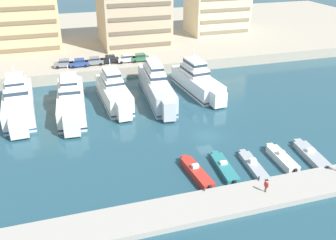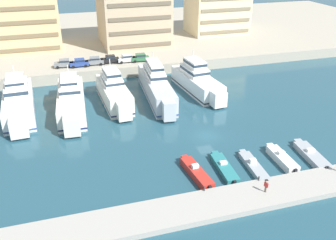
# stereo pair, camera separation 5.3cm
# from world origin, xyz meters

# --- Properties ---
(ground_plane) EXTENTS (400.00, 400.00, 0.00)m
(ground_plane) POSITION_xyz_m (0.00, 0.00, 0.00)
(ground_plane) COLOR #234C5B
(quay_promenade) EXTENTS (180.00, 70.00, 2.38)m
(quay_promenade) POSITION_xyz_m (0.00, 65.28, 1.19)
(quay_promenade) COLOR #ADA38E
(quay_promenade) RESTS_ON ground
(pier_dock) EXTENTS (120.00, 5.11, 0.72)m
(pier_dock) POSITION_xyz_m (0.00, -16.21, 0.36)
(pier_dock) COLOR #A8A399
(pier_dock) RESTS_ON ground
(yacht_white_far_left) EXTENTS (5.93, 20.91, 8.04)m
(yacht_white_far_left) POSITION_xyz_m (-28.49, 17.83, 2.29)
(yacht_white_far_left) COLOR white
(yacht_white_far_left) RESTS_ON ground
(yacht_ivory_left) EXTENTS (5.63, 20.21, 7.96)m
(yacht_ivory_left) POSITION_xyz_m (-19.56, 15.55, 2.29)
(yacht_ivory_left) COLOR silver
(yacht_ivory_left) RESTS_ON ground
(yacht_ivory_mid_left) EXTENTS (4.95, 17.26, 8.06)m
(yacht_ivory_mid_left) POSITION_xyz_m (-11.67, 17.00, 2.31)
(yacht_ivory_mid_left) COLOR silver
(yacht_ivory_mid_left) RESTS_ON ground
(yacht_silver_center_left) EXTENTS (5.31, 22.82, 8.48)m
(yacht_silver_center_left) POSITION_xyz_m (-3.39, 17.51, 2.49)
(yacht_silver_center_left) COLOR silver
(yacht_silver_center_left) RESTS_ON ground
(yacht_white_center) EXTENTS (6.12, 18.88, 8.05)m
(yacht_white_center) POSITION_xyz_m (5.37, 18.30, 2.25)
(yacht_white_center) COLOR white
(yacht_white_center) RESTS_ON ground
(motorboat_red_far_left) EXTENTS (2.27, 7.97, 1.54)m
(motorboat_red_far_left) POSITION_xyz_m (-5.44, -9.70, 0.53)
(motorboat_red_far_left) COLOR red
(motorboat_red_far_left) RESTS_ON ground
(motorboat_teal_left) EXTENTS (2.19, 7.81, 1.15)m
(motorboat_teal_left) POSITION_xyz_m (-1.38, -9.54, 0.41)
(motorboat_teal_left) COLOR teal
(motorboat_teal_left) RESTS_ON ground
(motorboat_grey_mid_left) EXTENTS (2.15, 8.10, 1.29)m
(motorboat_grey_mid_left) POSITION_xyz_m (2.59, -10.37, 0.39)
(motorboat_grey_mid_left) COLOR #9EA3A8
(motorboat_grey_mid_left) RESTS_ON ground
(motorboat_white_center_left) EXTENTS (1.91, 7.27, 1.53)m
(motorboat_white_center_left) POSITION_xyz_m (7.17, -9.97, 0.55)
(motorboat_white_center_left) COLOR white
(motorboat_white_center_left) RESTS_ON ground
(motorboat_grey_center) EXTENTS (2.83, 8.23, 1.25)m
(motorboat_grey_center) POSITION_xyz_m (11.79, -10.19, 0.43)
(motorboat_grey_center) COLOR #9EA3A8
(motorboat_grey_center) RESTS_ON ground
(car_grey_far_left) EXTENTS (4.20, 2.12, 1.80)m
(car_grey_far_left) POSITION_xyz_m (-19.70, 34.50, 3.36)
(car_grey_far_left) COLOR slate
(car_grey_far_left) RESTS_ON quay_promenade
(car_blue_left) EXTENTS (4.12, 1.95, 1.80)m
(car_blue_left) POSITION_xyz_m (-16.46, 33.87, 3.36)
(car_blue_left) COLOR #28428E
(car_blue_left) RESTS_ON quay_promenade
(car_grey_mid_left) EXTENTS (4.17, 2.06, 1.80)m
(car_grey_mid_left) POSITION_xyz_m (-13.09, 34.23, 3.36)
(car_grey_mid_left) COLOR slate
(car_grey_mid_left) RESTS_ON quay_promenade
(car_black_center_left) EXTENTS (4.15, 2.02, 1.80)m
(car_black_center_left) POSITION_xyz_m (-9.58, 34.57, 3.36)
(car_black_center_left) COLOR black
(car_black_center_left) RESTS_ON quay_promenade
(car_silver_center) EXTENTS (4.15, 2.03, 1.80)m
(car_silver_center) POSITION_xyz_m (-5.83, 34.04, 3.36)
(car_silver_center) COLOR #B7BCC1
(car_silver_center) RESTS_ON quay_promenade
(car_green_center_right) EXTENTS (4.16, 2.04, 1.80)m
(car_green_center_right) POSITION_xyz_m (-2.72, 33.84, 3.36)
(car_green_center_right) COLOR #2D6642
(car_green_center_right) RESTS_ON quay_promenade
(apartment_block_far_left) EXTENTS (16.28, 15.18, 24.72)m
(apartment_block_far_left) POSITION_xyz_m (-27.25, 53.32, 13.80)
(apartment_block_far_left) COLOR #E0BC84
(apartment_block_far_left) RESTS_ON quay_promenade
(apartment_block_left) EXTENTS (17.12, 17.94, 18.75)m
(apartment_block_left) POSITION_xyz_m (-0.58, 50.48, 10.80)
(apartment_block_left) COLOR #C6AD89
(apartment_block_left) RESTS_ON quay_promenade
(apartment_block_mid_left) EXTENTS (16.55, 13.03, 17.62)m
(apartment_block_mid_left) POSITION_xyz_m (25.61, 55.73, 10.26)
(apartment_block_mid_left) COLOR beige
(apartment_block_mid_left) RESTS_ON quay_promenade
(pedestrian_mid_deck) EXTENTS (0.36, 0.57, 1.58)m
(pedestrian_mid_deck) POSITION_xyz_m (0.92, -16.24, 1.66)
(pedestrian_mid_deck) COLOR #7A6B56
(pedestrian_mid_deck) RESTS_ON pier_dock
(bollard_west) EXTENTS (0.20, 0.20, 0.61)m
(bollard_west) POSITION_xyz_m (-6.02, -13.90, 1.05)
(bollard_west) COLOR #2D2D33
(bollard_west) RESTS_ON pier_dock
(bollard_west_mid) EXTENTS (0.20, 0.20, 0.61)m
(bollard_west_mid) POSITION_xyz_m (1.35, -13.90, 1.05)
(bollard_west_mid) COLOR #2D2D33
(bollard_west_mid) RESTS_ON pier_dock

